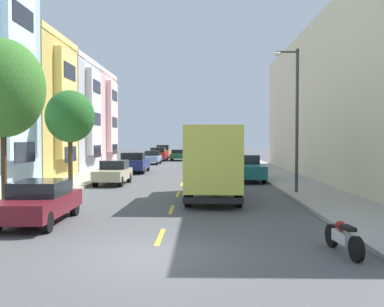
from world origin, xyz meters
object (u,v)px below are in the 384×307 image
(parked_motorcycle, at_px, (343,237))
(parked_hatchback_sky, at_px, (152,157))
(parked_pickup_teal, at_px, (247,169))
(moving_forest_sedan, at_px, (178,155))
(parked_sedan_burgundy, at_px, (39,201))
(delivery_box_truck, at_px, (214,159))
(street_tree_second, at_px, (70,117))
(parked_pickup_red, at_px, (159,154))
(street_tree_nearest, at_px, (3,88))
(street_lamp, at_px, (294,110))
(parked_hatchback_champagne, at_px, (113,172))
(parked_sedan_black, at_px, (234,161))
(parked_suv_orange, at_px, (163,151))
(parked_pickup_navy, at_px, (135,163))

(parked_motorcycle, bearing_deg, parked_hatchback_sky, 103.20)
(parked_pickup_teal, distance_m, moving_forest_sedan, 28.46)
(parked_sedan_burgundy, bearing_deg, moving_forest_sedan, 86.65)
(delivery_box_truck, bearing_deg, parked_sedan_burgundy, -136.45)
(delivery_box_truck, bearing_deg, parked_pickup_teal, 74.78)
(street_tree_second, distance_m, parked_sedan_burgundy, 11.38)
(parked_hatchback_sky, distance_m, parked_pickup_red, 7.46)
(street_tree_nearest, bearing_deg, moving_forest_sedan, 83.60)
(street_lamp, height_order, parked_sedan_burgundy, street_lamp)
(street_tree_nearest, bearing_deg, delivery_box_truck, 25.11)
(street_tree_nearest, distance_m, parked_hatchback_champagne, 11.64)
(street_lamp, xyz_separation_m, parked_sedan_black, (-1.59, 19.19, -3.59))
(street_tree_second, relative_size, parked_sedan_black, 1.22)
(parked_pickup_red, bearing_deg, parked_pickup_teal, -72.31)
(street_tree_nearest, height_order, parked_hatchback_sky, street_tree_nearest)
(street_tree_second, height_order, parked_hatchback_champagne, street_tree_second)
(parked_sedan_burgundy, bearing_deg, parked_sedan_black, 72.18)
(parked_sedan_black, relative_size, parked_motorcycle, 2.21)
(parked_sedan_burgundy, relative_size, parked_suv_orange, 0.94)
(parked_pickup_red, height_order, parked_suv_orange, parked_suv_orange)
(parked_pickup_teal, bearing_deg, parked_sedan_black, 89.91)
(street_tree_nearest, xyz_separation_m, moving_forest_sedan, (4.60, 41.03, -4.05))
(parked_hatchback_champagne, height_order, parked_motorcycle, parked_hatchback_champagne)
(street_tree_nearest, relative_size, parked_hatchback_sky, 1.62)
(street_tree_nearest, xyz_separation_m, parked_pickup_teal, (10.75, 13.24, -3.97))
(parked_sedan_black, distance_m, parked_pickup_red, 17.34)
(street_tree_second, xyz_separation_m, street_lamp, (12.36, -2.84, 0.19))
(delivery_box_truck, bearing_deg, parked_pickup_navy, 110.60)
(parked_pickup_red, xyz_separation_m, parked_motorcycle, (8.97, -45.95, -0.42))
(parked_pickup_navy, distance_m, parked_pickup_teal, 11.19)
(parked_pickup_navy, bearing_deg, street_tree_nearest, -95.72)
(parked_sedan_black, relative_size, parked_pickup_navy, 0.85)
(street_tree_second, height_order, parked_pickup_red, street_tree_second)
(moving_forest_sedan, bearing_deg, parked_sedan_burgundy, -93.35)
(parked_hatchback_sky, relative_size, parked_suv_orange, 0.84)
(street_tree_nearest, distance_m, parked_pickup_teal, 17.51)
(parked_sedan_burgundy, bearing_deg, parked_suv_orange, 90.03)
(parked_pickup_red, xyz_separation_m, parked_hatchback_champagne, (-0.07, -29.40, -0.07))
(street_tree_nearest, height_order, street_lamp, street_lamp)
(delivery_box_truck, relative_size, parked_pickup_red, 1.39)
(street_lamp, distance_m, parked_pickup_teal, 8.33)
(parked_pickup_teal, bearing_deg, parked_motorcycle, -88.80)
(street_lamp, height_order, parked_pickup_teal, street_lamp)
(street_tree_nearest, height_order, parked_hatchback_champagne, street_tree_nearest)
(parked_pickup_red, bearing_deg, street_tree_nearest, -93.11)
(delivery_box_truck, bearing_deg, parked_sedan_black, 83.07)
(parked_sedan_burgundy, bearing_deg, parked_hatchback_champagne, 89.91)
(parked_motorcycle, bearing_deg, parked_pickup_red, 101.05)
(street_tree_nearest, relative_size, moving_forest_sedan, 1.46)
(parked_pickup_teal, xyz_separation_m, parked_suv_orange, (-8.69, 34.78, 0.16))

